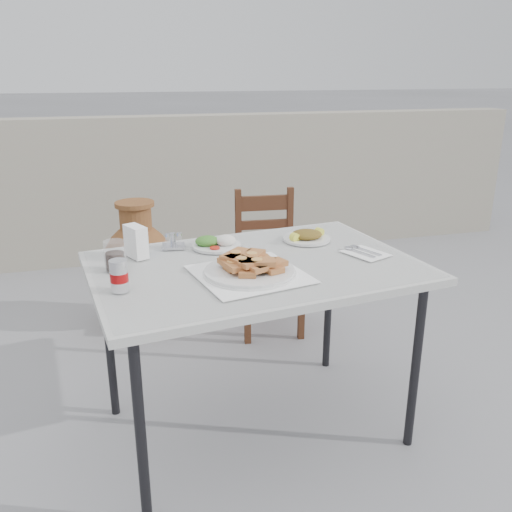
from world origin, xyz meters
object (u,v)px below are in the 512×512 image
object	(u,v)px
cafe_table	(255,276)
cola_glass	(115,257)
pide_plate	(249,266)
salad_chopped_plate	(307,236)
terracotta_urn	(139,268)
soda_can	(119,276)
condiment_caddy	(173,243)
salad_rice_plate	(216,243)
napkin_holder	(136,242)
chair	(268,260)

from	to	relation	value
cafe_table	cola_glass	bearing A→B (deg)	172.60
cafe_table	pide_plate	world-z (taller)	pide_plate
salad_chopped_plate	terracotta_urn	xyz separation A→B (m)	(-0.73, 1.01, -0.45)
soda_can	condiment_caddy	distance (m)	0.51
pide_plate	salad_chopped_plate	world-z (taller)	pide_plate
salad_rice_plate	soda_can	world-z (taller)	soda_can
cafe_table	terracotta_urn	bearing A→B (deg)	108.26
soda_can	napkin_holder	xyz separation A→B (m)	(0.08, 0.37, 0.01)
cola_glass	chair	distance (m)	1.35
condiment_caddy	chair	size ratio (longest dim) A/B	0.12
salad_rice_plate	napkin_holder	xyz separation A→B (m)	(-0.35, -0.04, 0.05)
salad_chopped_plate	soda_can	size ratio (longest dim) A/B	1.90
salad_chopped_plate	terracotta_urn	size ratio (longest dim) A/B	0.28
condiment_caddy	terracotta_urn	bearing A→B (deg)	96.84
cola_glass	terracotta_urn	distance (m)	1.29
salad_chopped_plate	soda_can	distance (m)	0.95
chair	pide_plate	bearing A→B (deg)	-105.36
napkin_holder	condiment_caddy	world-z (taller)	napkin_holder
pide_plate	napkin_holder	xyz separation A→B (m)	(-0.41, 0.33, 0.03)
cafe_table	salad_chopped_plate	world-z (taller)	salad_chopped_plate
chair	cafe_table	bearing A→B (deg)	-104.73
napkin_holder	condiment_caddy	size ratio (longest dim) A/B	1.25
napkin_holder	soda_can	bearing A→B (deg)	-127.42
pide_plate	soda_can	world-z (taller)	soda_can
salad_chopped_plate	soda_can	bearing A→B (deg)	-155.14
soda_can	cola_glass	bearing A→B (deg)	92.26
pide_plate	napkin_holder	distance (m)	0.53
salad_rice_plate	cola_glass	world-z (taller)	cola_glass
pide_plate	condiment_caddy	world-z (taller)	pide_plate
pide_plate	salad_rice_plate	xyz separation A→B (m)	(-0.06, 0.37, -0.02)
pide_plate	chair	distance (m)	1.24
salad_rice_plate	cafe_table	bearing A→B (deg)	-65.88
cafe_table	chair	size ratio (longest dim) A/B	1.64
cafe_table	terracotta_urn	world-z (taller)	cafe_table
condiment_caddy	chair	xyz separation A→B (m)	(0.65, 0.69, -0.38)
cafe_table	napkin_holder	distance (m)	0.52
terracotta_urn	chair	bearing A→B (deg)	-19.36
napkin_holder	chair	bearing A→B (deg)	18.87
cafe_table	napkin_holder	xyz separation A→B (m)	(-0.46, 0.21, 0.12)
salad_chopped_plate	napkin_holder	xyz separation A→B (m)	(-0.78, -0.03, 0.05)
salad_rice_plate	terracotta_urn	size ratio (longest dim) A/B	0.27
salad_rice_plate	napkin_holder	distance (m)	0.36
soda_can	chair	xyz separation A→B (m)	(0.90, 1.14, -0.41)
soda_can	napkin_holder	distance (m)	0.37
salad_chopped_plate	cola_glass	size ratio (longest dim) A/B	1.86
cola_glass	salad_rice_plate	bearing A→B (deg)	22.30
chair	napkin_holder	bearing A→B (deg)	-131.54
chair	terracotta_urn	xyz separation A→B (m)	(-0.77, 0.27, -0.08)
napkin_holder	condiment_caddy	bearing A→B (deg)	2.13
salad_rice_plate	cola_glass	bearing A→B (deg)	-157.70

